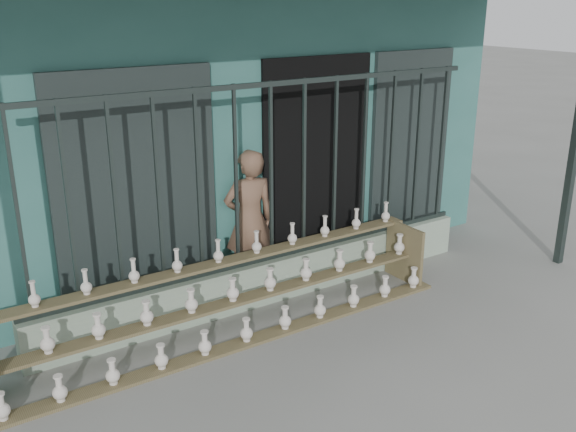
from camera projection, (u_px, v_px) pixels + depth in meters
ground at (350, 353)px, 5.68m from camera, size 60.00×60.00×0.00m
workshop_building at (154, 105)px, 8.49m from camera, size 7.40×6.60×3.21m
parapet_wall at (272, 279)px, 6.63m from camera, size 5.00×0.20×0.45m
security_fence at (271, 174)px, 6.27m from camera, size 5.00×0.04×1.80m
shelf_rack at (233, 298)px, 5.91m from camera, size 4.50×0.68×0.85m
elderly_woman at (250, 220)px, 6.73m from camera, size 0.61×0.45×1.53m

